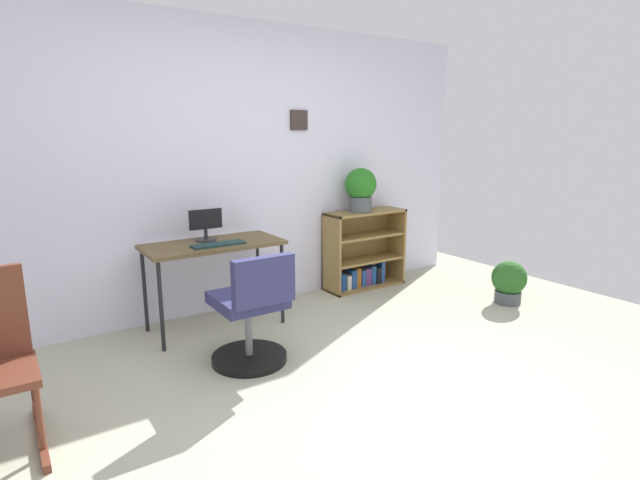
% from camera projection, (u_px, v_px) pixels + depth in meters
% --- Properties ---
extents(ground_plane, '(6.24, 6.24, 0.00)m').
position_uv_depth(ground_plane, '(390.00, 411.00, 2.84)').
color(ground_plane, '#A8AA91').
extents(wall_back, '(5.20, 0.12, 2.50)m').
position_uv_depth(wall_back, '(230.00, 169.00, 4.33)').
color(wall_back, silver).
rests_on(wall_back, ground_plane).
extents(desk, '(1.08, 0.52, 0.71)m').
position_uv_depth(desk, '(213.00, 250.00, 3.93)').
color(desk, brown).
rests_on(desk, ground_plane).
extents(monitor, '(0.27, 0.17, 0.26)m').
position_uv_depth(monitor, '(206.00, 225.00, 3.96)').
color(monitor, '#262628').
rests_on(monitor, desk).
extents(keyboard, '(0.41, 0.13, 0.02)m').
position_uv_depth(keyboard, '(218.00, 244.00, 3.82)').
color(keyboard, '#193536').
rests_on(keyboard, desk).
extents(office_chair, '(0.52, 0.55, 0.80)m').
position_uv_depth(office_chair, '(252.00, 317.00, 3.34)').
color(office_chair, black).
rests_on(office_chair, ground_plane).
extents(bookshelf_low, '(0.85, 0.30, 0.79)m').
position_uv_depth(bookshelf_low, '(361.00, 253.00, 5.08)').
color(bookshelf_low, olive).
rests_on(bookshelf_low, ground_plane).
extents(potted_plant_on_shelf, '(0.31, 0.31, 0.43)m').
position_uv_depth(potted_plant_on_shelf, '(361.00, 188.00, 4.85)').
color(potted_plant_on_shelf, '#474C51').
rests_on(potted_plant_on_shelf, bookshelf_low).
extents(potted_plant_floor, '(0.32, 0.32, 0.40)m').
position_uv_depth(potted_plant_floor, '(509.00, 281.00, 4.59)').
color(potted_plant_floor, '#474C51').
rests_on(potted_plant_floor, ground_plane).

